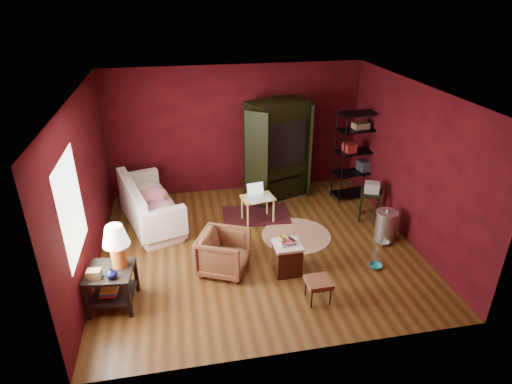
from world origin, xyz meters
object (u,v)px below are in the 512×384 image
(armchair, at_px, (224,251))
(side_table, at_px, (113,259))
(sofa, at_px, (149,209))
(tv_armoire, at_px, (277,148))
(wire_shelving, at_px, (358,152))
(hamper, at_px, (287,257))
(laptop_desk, at_px, (258,200))

(armchair, distance_m, side_table, 1.73)
(sofa, xyz_separation_m, tv_armoire, (2.72, 0.84, 0.75))
(side_table, relative_size, wire_shelving, 0.66)
(tv_armoire, relative_size, wire_shelving, 1.10)
(sofa, height_order, wire_shelving, wire_shelving)
(hamper, height_order, laptop_desk, laptop_desk)
(tv_armoire, bearing_deg, wire_shelving, -32.71)
(hamper, xyz_separation_m, wire_shelving, (2.17, 2.41, 0.78))
(laptop_desk, bearing_deg, sofa, 164.87)
(laptop_desk, xyz_separation_m, tv_armoire, (0.63, 1.06, 0.64))
(sofa, distance_m, hamper, 2.97)
(armchair, height_order, tv_armoire, tv_armoire)
(side_table, distance_m, wire_shelving, 5.48)
(sofa, distance_m, laptop_desk, 2.10)
(tv_armoire, bearing_deg, laptop_desk, -140.55)
(side_table, bearing_deg, armchair, 16.19)
(wire_shelving, bearing_deg, tv_armoire, 158.93)
(laptop_desk, distance_m, tv_armoire, 1.39)
(hamper, bearing_deg, tv_armoire, 80.15)
(armchair, xyz_separation_m, tv_armoire, (1.49, 2.58, 0.73))
(laptop_desk, height_order, wire_shelving, wire_shelving)
(sofa, relative_size, hamper, 3.00)
(laptop_desk, xyz_separation_m, wire_shelving, (2.31, 0.67, 0.58))
(side_table, height_order, tv_armoire, tv_armoire)
(armchair, bearing_deg, laptop_desk, -4.76)
(sofa, relative_size, wire_shelving, 0.96)
(laptop_desk, distance_m, wire_shelving, 2.48)
(sofa, bearing_deg, side_table, 151.44)
(sofa, xyz_separation_m, wire_shelving, (4.40, 0.45, 0.70))
(tv_armoire, bearing_deg, armchair, -139.68)
(hamper, relative_size, laptop_desk, 0.80)
(side_table, height_order, hamper, side_table)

